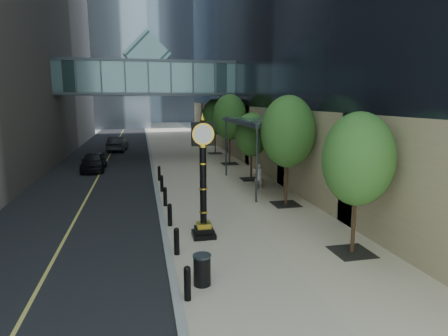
{
  "coord_description": "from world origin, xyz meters",
  "views": [
    {
      "loc": [
        -3.79,
        -8.63,
        5.61
      ],
      "look_at": [
        -0.29,
        7.19,
        2.61
      ],
      "focal_mm": 30.0,
      "sensor_mm": 36.0,
      "label": 1
    }
  ],
  "objects_px": {
    "pedestrian": "(258,176)",
    "car_far": "(118,144)",
    "street_clock": "(203,186)",
    "trash_bin": "(202,271)",
    "car_near": "(94,161)"
  },
  "relations": [
    {
      "from": "trash_bin",
      "to": "car_near",
      "type": "height_order",
      "value": "car_near"
    },
    {
      "from": "car_near",
      "to": "car_far",
      "type": "xyz_separation_m",
      "value": [
        1.2,
        11.35,
        0.03
      ]
    },
    {
      "from": "street_clock",
      "to": "pedestrian",
      "type": "bearing_deg",
      "value": 58.64
    },
    {
      "from": "car_near",
      "to": "street_clock",
      "type": "bearing_deg",
      "value": -69.61
    },
    {
      "from": "street_clock",
      "to": "car_far",
      "type": "height_order",
      "value": "street_clock"
    },
    {
      "from": "pedestrian",
      "to": "car_near",
      "type": "distance_m",
      "value": 13.98
    },
    {
      "from": "street_clock",
      "to": "car_near",
      "type": "bearing_deg",
      "value": 111.25
    },
    {
      "from": "trash_bin",
      "to": "pedestrian",
      "type": "distance_m",
      "value": 12.67
    },
    {
      "from": "trash_bin",
      "to": "car_near",
      "type": "relative_size",
      "value": 0.21
    },
    {
      "from": "car_far",
      "to": "street_clock",
      "type": "bearing_deg",
      "value": 106.13
    },
    {
      "from": "trash_bin",
      "to": "car_far",
      "type": "height_order",
      "value": "car_far"
    },
    {
      "from": "car_near",
      "to": "car_far",
      "type": "relative_size",
      "value": 0.93
    },
    {
      "from": "trash_bin",
      "to": "car_near",
      "type": "bearing_deg",
      "value": 104.91
    },
    {
      "from": "pedestrian",
      "to": "car_far",
      "type": "height_order",
      "value": "pedestrian"
    },
    {
      "from": "street_clock",
      "to": "car_far",
      "type": "xyz_separation_m",
      "value": [
        -4.91,
        27.7,
        -1.38
      ]
    }
  ]
}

